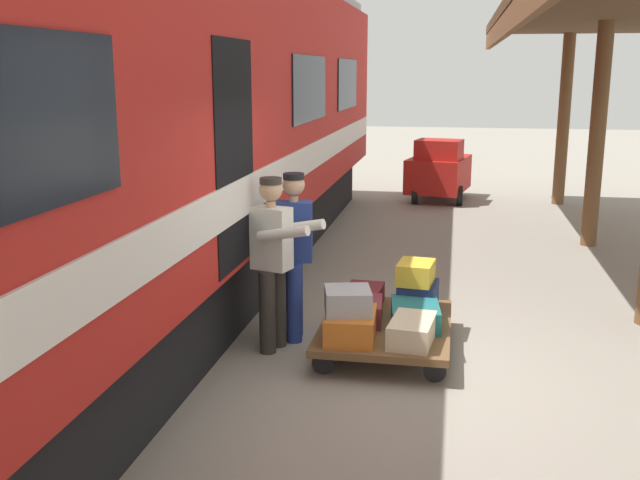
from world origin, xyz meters
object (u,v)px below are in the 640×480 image
object	(u,v)px
suitcase_burgundy_valise	(358,311)
baggage_tug	(439,171)
luggage_cart	(386,327)
suitcase_cream_canvas	(412,331)
train_car	(77,140)
suitcase_gray_aluminum	(348,301)
porter_in_overalls	(292,250)
porter_by_door	(274,258)
suitcase_teal_softside	(415,315)
suitcase_maroon_trunk	(364,297)
suitcase_navy_fabric	(418,296)
suitcase_orange_carryall	(351,325)
suitcase_yellow_case	(416,273)

from	to	relation	value
suitcase_burgundy_valise	baggage_tug	bearing A→B (deg)	-93.57
luggage_cart	suitcase_cream_canvas	bearing A→B (deg)	120.85
train_car	luggage_cart	xyz separation A→B (m)	(-2.80, -0.59, -1.83)
suitcase_gray_aluminum	porter_in_overalls	size ratio (longest dim) A/B	0.25
suitcase_burgundy_valise	baggage_tug	distance (m)	8.74
porter_by_door	suitcase_teal_softside	bearing A→B (deg)	-171.90
train_car	suitcase_burgundy_valise	bearing A→B (deg)	-166.78
porter_by_door	suitcase_burgundy_valise	bearing A→B (deg)	-166.33
train_car	baggage_tug	size ratio (longest dim) A/B	10.25
suitcase_burgundy_valise	suitcase_gray_aluminum	bearing A→B (deg)	86.58
suitcase_burgundy_valise	suitcase_maroon_trunk	world-z (taller)	suitcase_burgundy_valise
suitcase_cream_canvas	train_car	bearing A→B (deg)	2.28
suitcase_navy_fabric	baggage_tug	xyz separation A→B (m)	(0.02, -8.25, 0.21)
suitcase_cream_canvas	baggage_tug	bearing A→B (deg)	-89.90
suitcase_orange_carryall	suitcase_gray_aluminum	distance (m)	0.24
train_car	suitcase_yellow_case	distance (m)	3.51
suitcase_burgundy_valise	porter_in_overalls	world-z (taller)	porter_in_overalls
suitcase_navy_fabric	suitcase_burgundy_valise	bearing A→B (deg)	39.93
luggage_cart	suitcase_gray_aluminum	size ratio (longest dim) A/B	4.08
suitcase_navy_fabric	suitcase_maroon_trunk	distance (m)	0.56
train_car	porter_by_door	xyz separation A→B (m)	(-1.73, -0.40, -1.14)
porter_by_door	suitcase_navy_fabric	bearing A→B (deg)	-153.91
suitcase_yellow_case	porter_by_door	world-z (taller)	porter_by_door
porter_by_door	baggage_tug	world-z (taller)	porter_by_door
suitcase_yellow_case	baggage_tug	size ratio (longest dim) A/B	0.24
suitcase_teal_softside	porter_by_door	size ratio (longest dim) A/B	0.37
suitcase_yellow_case	porter_by_door	xyz separation A→B (m)	(1.32, 0.64, 0.25)
suitcase_teal_softside	porter_in_overalls	bearing A→B (deg)	-6.76
suitcase_navy_fabric	suitcase_maroon_trunk	size ratio (longest dim) A/B	0.80
porter_in_overalls	luggage_cart	bearing A→B (deg)	171.31
suitcase_maroon_trunk	suitcase_cream_canvas	bearing A→B (deg)	120.85
suitcase_teal_softside	porter_in_overalls	size ratio (longest dim) A/B	0.37
train_car	suitcase_gray_aluminum	distance (m)	2.88
suitcase_maroon_trunk	porter_by_door	bearing A→B (deg)	39.93
suitcase_teal_softside	suitcase_maroon_trunk	size ratio (longest dim) A/B	1.12
suitcase_gray_aluminum	porter_by_door	bearing A→B (deg)	-20.50
suitcase_maroon_trunk	porter_by_door	world-z (taller)	porter_by_door
luggage_cart	suitcase_orange_carryall	distance (m)	0.57
luggage_cart	suitcase_gray_aluminum	xyz separation A→B (m)	(0.31, 0.48, 0.40)
suitcase_maroon_trunk	porter_in_overalls	world-z (taller)	porter_in_overalls
train_car	suitcase_navy_fabric	size ratio (longest dim) A/B	42.02
suitcase_burgundy_valise	suitcase_gray_aluminum	world-z (taller)	suitcase_gray_aluminum
suitcase_teal_softside	porter_by_door	distance (m)	1.47
luggage_cart	suitcase_orange_carryall	size ratio (longest dim) A/B	2.69
suitcase_burgundy_valise	suitcase_maroon_trunk	distance (m)	0.47
luggage_cart	baggage_tug	size ratio (longest dim) A/B	0.91
train_car	porter_by_door	distance (m)	2.11
suitcase_teal_softside	porter_in_overalls	distance (m)	1.37
suitcase_cream_canvas	porter_in_overalls	xyz separation A→B (m)	(1.25, -0.62, 0.54)
suitcase_gray_aluminum	baggage_tug	size ratio (longest dim) A/B	0.22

